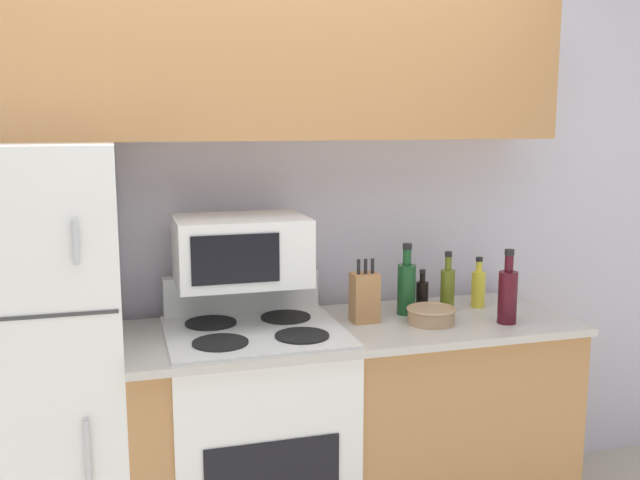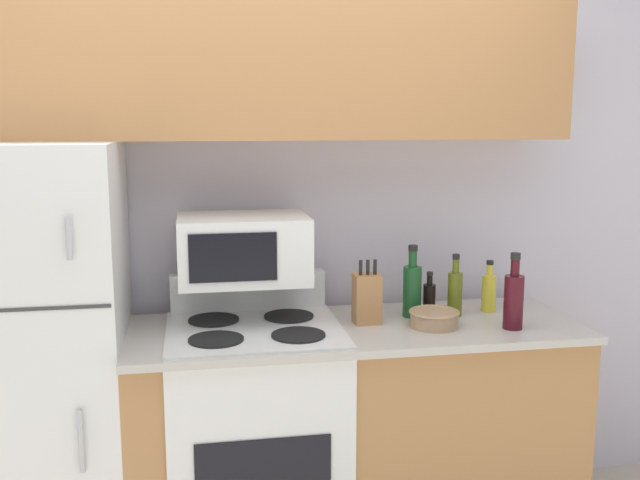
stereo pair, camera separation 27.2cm
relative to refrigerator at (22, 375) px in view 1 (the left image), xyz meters
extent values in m
cube|color=silver|center=(0.89, 0.37, 0.45)|extent=(8.00, 0.05, 2.55)
cube|color=#B27A47|center=(1.25, -0.03, -0.38)|extent=(1.78, 0.60, 0.90)
cube|color=#BCB7AD|center=(1.25, -0.05, 0.09)|extent=(1.78, 0.64, 0.03)
cube|color=white|center=(0.00, 0.00, 0.00)|extent=(0.71, 0.66, 1.65)
cube|color=#383838|center=(0.00, -0.33, 0.30)|extent=(0.69, 0.01, 0.01)
cylinder|color=#B7B7BC|center=(0.23, -0.35, 0.53)|extent=(0.02, 0.02, 0.14)
cylinder|color=#B7B7BC|center=(0.23, -0.35, -0.17)|extent=(0.02, 0.02, 0.22)
cube|color=#B27A47|center=(0.89, 0.16, 1.11)|extent=(2.50, 0.35, 0.57)
cube|color=white|center=(0.84, -0.05, -0.36)|extent=(0.67, 0.60, 0.94)
cube|color=#2D2D2D|center=(0.84, -0.05, 0.10)|extent=(0.65, 0.57, 0.01)
cube|color=white|center=(0.84, 0.24, 0.19)|extent=(0.65, 0.06, 0.16)
cylinder|color=black|center=(0.69, -0.18, 0.11)|extent=(0.20, 0.20, 0.01)
cylinder|color=black|center=(1.00, -0.18, 0.11)|extent=(0.20, 0.20, 0.01)
cylinder|color=black|center=(0.69, 0.08, 0.11)|extent=(0.20, 0.20, 0.01)
cylinder|color=black|center=(1.00, 0.08, 0.11)|extent=(0.20, 0.20, 0.01)
cube|color=white|center=(0.81, 0.06, 0.41)|extent=(0.51, 0.36, 0.26)
cube|color=black|center=(0.76, -0.12, 0.41)|extent=(0.32, 0.01, 0.18)
cube|color=#B27A47|center=(1.30, -0.02, 0.20)|extent=(0.10, 0.09, 0.20)
cylinder|color=black|center=(1.27, -0.03, 0.33)|extent=(0.01, 0.01, 0.06)
cylinder|color=black|center=(1.30, -0.03, 0.33)|extent=(0.01, 0.01, 0.06)
cylinder|color=black|center=(1.33, -0.03, 0.33)|extent=(0.01, 0.01, 0.06)
cylinder|color=tan|center=(1.54, -0.12, 0.13)|extent=(0.19, 0.19, 0.06)
torus|color=tan|center=(1.54, -0.12, 0.16)|extent=(0.20, 0.20, 0.01)
cylinder|color=gold|center=(1.85, 0.06, 0.18)|extent=(0.06, 0.06, 0.15)
cylinder|color=gold|center=(1.85, 0.06, 0.28)|extent=(0.03, 0.03, 0.05)
cylinder|color=black|center=(1.85, 0.06, 0.31)|extent=(0.03, 0.03, 0.02)
cylinder|color=#5B6619|center=(1.68, 0.02, 0.19)|extent=(0.06, 0.06, 0.18)
cylinder|color=#5B6619|center=(1.68, 0.02, 0.31)|extent=(0.03, 0.03, 0.06)
cylinder|color=black|center=(1.68, 0.02, 0.35)|extent=(0.03, 0.03, 0.02)
cylinder|color=#194C23|center=(1.50, 0.04, 0.21)|extent=(0.08, 0.08, 0.21)
cylinder|color=#194C23|center=(1.50, 0.04, 0.34)|extent=(0.03, 0.03, 0.07)
cylinder|color=black|center=(1.50, 0.04, 0.39)|extent=(0.04, 0.04, 0.02)
cylinder|color=#470F19|center=(1.84, -0.20, 0.21)|extent=(0.08, 0.08, 0.21)
cylinder|color=#470F19|center=(1.84, -0.20, 0.34)|extent=(0.03, 0.03, 0.07)
cylinder|color=black|center=(1.84, -0.20, 0.39)|extent=(0.04, 0.04, 0.02)
cylinder|color=black|center=(1.59, 0.06, 0.16)|extent=(0.05, 0.05, 0.13)
cylinder|color=black|center=(1.59, 0.06, 0.25)|extent=(0.02, 0.02, 0.04)
cylinder|color=black|center=(1.59, 0.06, 0.27)|extent=(0.03, 0.03, 0.01)
camera|label=1|loc=(0.36, -2.64, 0.90)|focal=40.00mm
camera|label=2|loc=(0.62, -2.70, 0.90)|focal=40.00mm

